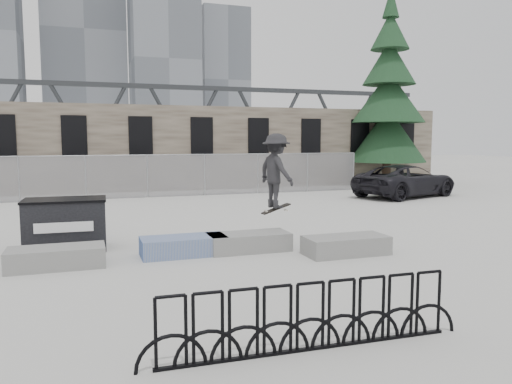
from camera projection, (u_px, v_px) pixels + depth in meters
ground at (212, 256)px, 11.77m from camera, size 120.00×120.00×0.00m
stone_wall at (138, 148)px, 26.80m from camera, size 36.00×2.58×4.50m
chainlink_fence at (147, 176)px, 23.41m from camera, size 22.06×0.06×2.02m
planter_far_left at (56, 256)px, 10.68m from camera, size 2.00×0.90×0.44m
planter_center_left at (184, 245)px, 11.81m from camera, size 2.00×0.90×0.44m
planter_center_right at (249, 241)px, 12.28m from camera, size 2.00×0.90×0.44m
planter_offset at (346, 244)px, 11.89m from camera, size 2.00×0.90×0.44m
dumpster at (66, 224)px, 12.35m from camera, size 1.99×1.25×1.28m
bike_rack at (310, 318)px, 6.46m from camera, size 4.49×0.17×0.90m
spruce_tree at (388, 102)px, 29.20m from camera, size 4.51×4.51×11.50m
skyline_towers at (90, 46)px, 97.46m from camera, size 58.00×28.00×48.00m
truss_bridge at (185, 128)px, 66.28m from camera, size 70.00×3.00×9.80m
suv at (406, 181)px, 23.81m from camera, size 5.98×4.06×1.52m
skateboarder at (276, 171)px, 12.72m from camera, size 1.01×1.37×2.05m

